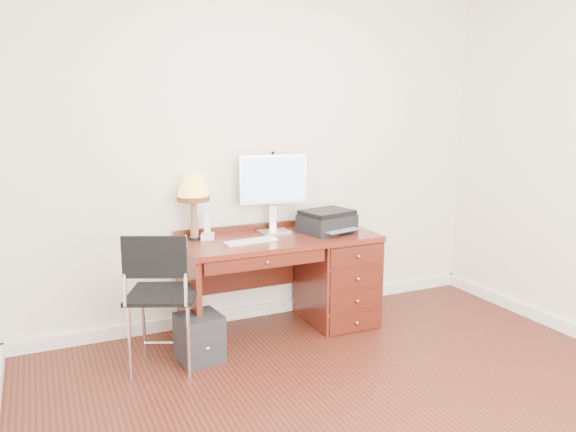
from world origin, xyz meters
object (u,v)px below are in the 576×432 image
desk (317,274)px  printer (327,221)px  equipment_box (199,337)px  leg_lamp (193,191)px  chair (165,287)px  monitor (272,184)px  phone (207,231)px

desk → printer: size_ratio=3.27×
desk → printer: (0.08, -0.00, 0.42)m
equipment_box → leg_lamp: bearing=69.4°
printer → chair: size_ratio=0.48×
printer → leg_lamp: 1.08m
equipment_box → chair: bearing=-178.2°
monitor → desk: bearing=-20.8°
leg_lamp → equipment_box: leg_lamp is taller
monitor → chair: 1.23m
leg_lamp → phone: size_ratio=2.42×
leg_lamp → chair: leg_lamp is taller
monitor → leg_lamp: bearing=-170.4°
phone → chair: bearing=-113.5°
desk → monitor: size_ratio=2.44×
monitor → equipment_box: bearing=-138.5°
phone → chair: size_ratio=0.22×
desk → phone: 0.95m
desk → monitor: bearing=149.3°
desk → equipment_box: size_ratio=4.54×
monitor → phone: size_ratio=3.00×
chair → equipment_box: bearing=32.0°
equipment_box → printer: bearing=6.4°
phone → chair: (-0.43, -0.47, -0.23)m
desk → chair: bearing=-166.2°
printer → phone: size_ratio=2.23×
desk → printer: 0.43m
printer → equipment_box: (-1.14, -0.27, -0.67)m
leg_lamp → desk: bearing=-11.1°
monitor → chair: monitor is taller
desk → chair: chair is taller
monitor → leg_lamp: 0.64m
monitor → printer: monitor is taller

